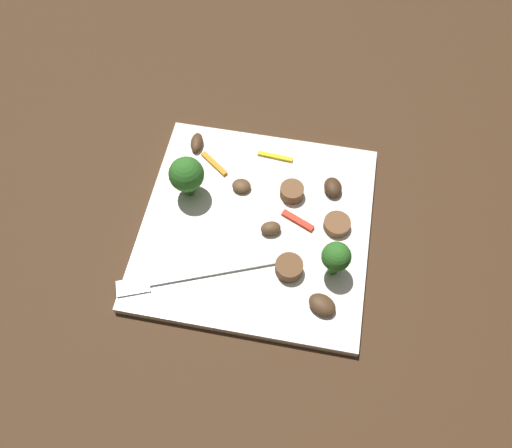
{
  "coord_description": "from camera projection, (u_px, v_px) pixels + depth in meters",
  "views": [
    {
      "loc": [
        -0.05,
        0.29,
        0.53
      ],
      "look_at": [
        0.0,
        0.0,
        0.01
      ],
      "focal_mm": 36.99,
      "sensor_mm": 36.0,
      "label": 1
    }
  ],
  "objects": [
    {
      "name": "plate",
      "position": [
        256.0,
        226.0,
        0.6
      ],
      "size": [
        0.25,
        0.25,
        0.01
      ],
      "primitive_type": "cube",
      "color": "white",
      "rests_on": "ground_plane"
    },
    {
      "name": "fork",
      "position": [
        188.0,
        277.0,
        0.56
      ],
      "size": [
        0.17,
        0.08,
        0.0
      ],
      "rotation": [
        0.0,
        0.0,
        0.38
      ],
      "color": "silver",
      "rests_on": "plate"
    },
    {
      "name": "pepper_strip_0",
      "position": [
        275.0,
        157.0,
        0.64
      ],
      "size": [
        0.04,
        0.01,
        0.0
      ],
      "primitive_type": "cube",
      "rotation": [
        0.0,
        0.0,
        3.06
      ],
      "color": "yellow",
      "rests_on": "plate"
    },
    {
      "name": "mushroom_0",
      "position": [
        322.0,
        305.0,
        0.54
      ],
      "size": [
        0.04,
        0.03,
        0.01
      ],
      "primitive_type": "ellipsoid",
      "rotation": [
        0.0,
        0.0,
        2.71
      ],
      "color": "#4C331E",
      "rests_on": "plate"
    },
    {
      "name": "broccoli_floret_1",
      "position": [
        336.0,
        257.0,
        0.54
      ],
      "size": [
        0.03,
        0.03,
        0.05
      ],
      "color": "#347525",
      "rests_on": "plate"
    },
    {
      "name": "broccoli_floret_0",
      "position": [
        186.0,
        175.0,
        0.58
      ],
      "size": [
        0.04,
        0.04,
        0.06
      ],
      "color": "#347525",
      "rests_on": "plate"
    },
    {
      "name": "ground_plane",
      "position": [
        256.0,
        229.0,
        0.6
      ],
      "size": [
        1.4,
        1.4,
        0.0
      ],
      "primitive_type": "plane",
      "color": "#422B19"
    },
    {
      "name": "mushroom_4",
      "position": [
        271.0,
        228.0,
        0.58
      ],
      "size": [
        0.03,
        0.02,
        0.01
      ],
      "primitive_type": "ellipsoid",
      "rotation": [
        0.0,
        0.0,
        3.48
      ],
      "color": "brown",
      "rests_on": "plate"
    },
    {
      "name": "sausage_slice_2",
      "position": [
        292.0,
        192.0,
        0.61
      ],
      "size": [
        0.04,
        0.04,
        0.01
      ],
      "primitive_type": "cylinder",
      "rotation": [
        0.0,
        0.0,
        0.35
      ],
      "color": "brown",
      "rests_on": "plate"
    },
    {
      "name": "mushroom_3",
      "position": [
        333.0,
        187.0,
        0.61
      ],
      "size": [
        0.03,
        0.03,
        0.01
      ],
      "primitive_type": "ellipsoid",
      "rotation": [
        0.0,
        0.0,
        1.9
      ],
      "color": "#422B19",
      "rests_on": "plate"
    },
    {
      "name": "mushroom_2",
      "position": [
        197.0,
        142.0,
        0.64
      ],
      "size": [
        0.02,
        0.03,
        0.01
      ],
      "primitive_type": "ellipsoid",
      "rotation": [
        0.0,
        0.0,
        4.83
      ],
      "color": "#4C331E",
      "rests_on": "plate"
    },
    {
      "name": "sausage_slice_1",
      "position": [
        337.0,
        224.0,
        0.59
      ],
      "size": [
        0.04,
        0.04,
        0.01
      ],
      "primitive_type": "cylinder",
      "rotation": [
        0.0,
        0.0,
        2.25
      ],
      "color": "brown",
      "rests_on": "plate"
    },
    {
      "name": "sausage_slice_0",
      "position": [
        289.0,
        268.0,
        0.56
      ],
      "size": [
        0.03,
        0.03,
        0.02
      ],
      "primitive_type": "cylinder",
      "rotation": [
        0.0,
        0.0,
        1.68
      ],
      "color": "brown",
      "rests_on": "plate"
    },
    {
      "name": "pepper_strip_1",
      "position": [
        214.0,
        164.0,
        0.63
      ],
      "size": [
        0.04,
        0.03,
        0.0
      ],
      "primitive_type": "cube",
      "rotation": [
        0.0,
        0.0,
        2.49
      ],
      "color": "orange",
      "rests_on": "plate"
    },
    {
      "name": "pepper_strip_2",
      "position": [
        298.0,
        221.0,
        0.59
      ],
      "size": [
        0.04,
        0.02,
        0.0
      ],
      "primitive_type": "cube",
      "rotation": [
        0.0,
        0.0,
        5.86
      ],
      "color": "red",
      "rests_on": "plate"
    },
    {
      "name": "mushroom_1",
      "position": [
        241.0,
        186.0,
        0.61
      ],
      "size": [
        0.02,
        0.02,
        0.01
      ],
      "primitive_type": "ellipsoid",
      "rotation": [
        0.0,
        0.0,
        3.13
      ],
      "color": "brown",
      "rests_on": "plate"
    }
  ]
}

